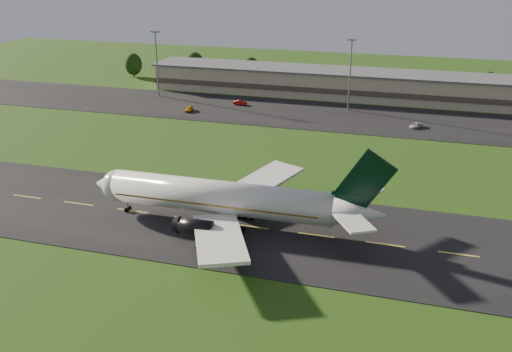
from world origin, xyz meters
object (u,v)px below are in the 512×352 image
(airliner, at_px, (226,199))
(service_vehicle_a, at_px, (189,109))
(service_vehicle_c, at_px, (416,125))
(terminal, at_px, (360,85))
(light_mast_centre, at_px, (350,66))
(service_vehicle_b, at_px, (240,103))
(light_mast_west, at_px, (156,56))

(airliner, relative_size, service_vehicle_a, 12.22)
(service_vehicle_c, bearing_deg, terminal, 149.78)
(terminal, bearing_deg, light_mast_centre, -94.95)
(airliner, bearing_deg, terminal, 82.81)
(airliner, height_order, light_mast_centre, light_mast_centre)
(service_vehicle_a, bearing_deg, airliner, -70.18)
(terminal, height_order, service_vehicle_b, terminal)
(terminal, height_order, service_vehicle_a, terminal)
(light_mast_west, height_order, service_vehicle_b, light_mast_west)
(light_mast_west, bearing_deg, airliner, -57.73)
(service_vehicle_b, distance_m, service_vehicle_c, 52.06)
(terminal, bearing_deg, service_vehicle_a, -145.67)
(service_vehicle_b, bearing_deg, service_vehicle_a, 134.55)
(airliner, relative_size, light_mast_centre, 2.52)
(light_mast_west, distance_m, service_vehicle_a, 24.97)
(airliner, distance_m, light_mast_centre, 80.95)
(light_mast_centre, height_order, service_vehicle_a, light_mast_centre)
(light_mast_west, relative_size, service_vehicle_b, 4.94)
(airliner, distance_m, service_vehicle_b, 79.83)
(light_mast_west, relative_size, light_mast_centre, 1.00)
(service_vehicle_b, bearing_deg, terminal, -58.07)
(airliner, xyz_separation_m, light_mast_centre, (9.49, 79.99, 8.08))
(light_mast_centre, bearing_deg, service_vehicle_a, -161.57)
(terminal, distance_m, service_vehicle_a, 54.52)
(service_vehicle_c, bearing_deg, light_mast_centre, 174.60)
(service_vehicle_b, bearing_deg, light_mast_west, 84.44)
(airliner, relative_size, service_vehicle_c, 11.88)
(service_vehicle_a, relative_size, service_vehicle_c, 0.97)
(service_vehicle_a, distance_m, service_vehicle_c, 63.05)
(service_vehicle_a, bearing_deg, light_mast_centre, 10.77)
(airliner, bearing_deg, service_vehicle_b, 105.48)
(service_vehicle_b, bearing_deg, airliner, -162.47)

